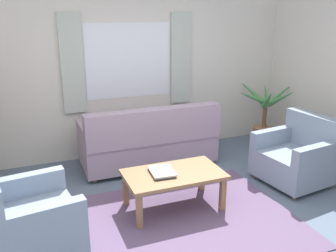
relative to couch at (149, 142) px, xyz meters
name	(u,v)px	position (x,y,z in m)	size (l,w,h in m)	color
ground_plane	(189,221)	(-0.09, -1.57, -0.37)	(6.24, 6.24, 0.00)	slate
wall_back	(128,70)	(-0.09, 0.69, 0.93)	(5.32, 0.12, 2.60)	silver
window_with_curtains	(129,61)	(-0.09, 0.61, 1.08)	(1.98, 0.07, 1.40)	white
area_rug	(189,221)	(-0.09, -1.57, -0.36)	(2.27, 1.93, 0.01)	#604C6B
couch	(149,142)	(0.00, 0.00, 0.00)	(1.90, 0.82, 0.92)	#998499
armchair_left	(25,220)	(-1.71, -1.51, -0.01)	(0.93, 0.95, 0.88)	gray
armchair_right	(298,156)	(1.64, -1.19, -0.01)	(0.92, 0.94, 0.88)	gray
coffee_table	(174,177)	(-0.14, -1.23, 0.01)	(1.10, 0.64, 0.44)	olive
book_stack_on_table	(162,172)	(-0.27, -1.21, 0.09)	(0.28, 0.35, 0.04)	#2D2D33
potted_plant	(265,117)	(2.07, 0.13, 0.12)	(1.05, 1.09, 1.05)	#9E6B4C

